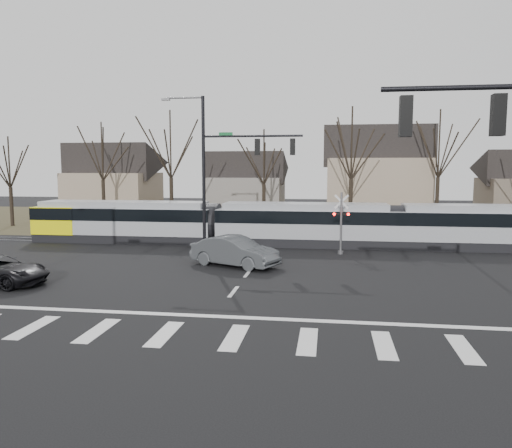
# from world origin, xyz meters

# --- Properties ---
(ground) EXTENTS (140.00, 140.00, 0.00)m
(ground) POSITION_xyz_m (0.00, 0.00, 0.00)
(ground) COLOR black
(grass_verge) EXTENTS (140.00, 28.00, 0.01)m
(grass_verge) POSITION_xyz_m (0.00, 32.00, 0.01)
(grass_verge) COLOR #38331E
(grass_verge) RESTS_ON ground
(crosswalk) EXTENTS (27.00, 2.60, 0.01)m
(crosswalk) POSITION_xyz_m (0.00, -4.00, 0.01)
(crosswalk) COLOR silver
(crosswalk) RESTS_ON ground
(stop_line) EXTENTS (28.00, 0.35, 0.01)m
(stop_line) POSITION_xyz_m (0.00, -1.80, 0.01)
(stop_line) COLOR silver
(stop_line) RESTS_ON ground
(lane_dashes) EXTENTS (0.18, 30.00, 0.01)m
(lane_dashes) POSITION_xyz_m (0.00, 16.00, 0.01)
(lane_dashes) COLOR silver
(lane_dashes) RESTS_ON ground
(rail_pair) EXTENTS (90.00, 1.52, 0.06)m
(rail_pair) POSITION_xyz_m (0.00, 15.80, 0.03)
(rail_pair) COLOR #59595E
(rail_pair) RESTS_ON ground
(tram) EXTENTS (40.28, 2.99, 3.05)m
(tram) POSITION_xyz_m (2.33, 16.00, 1.66)
(tram) COLOR gray
(tram) RESTS_ON ground
(sedan) EXTENTS (5.67, 6.52, 1.71)m
(sedan) POSITION_xyz_m (-1.05, 7.81, 0.85)
(sedan) COLOR #45484B
(sedan) RESTS_ON ground
(signal_pole_far) EXTENTS (9.28, 0.44, 10.20)m
(signal_pole_far) POSITION_xyz_m (-2.41, 12.50, 5.70)
(signal_pole_far) COLOR black
(signal_pole_far) RESTS_ON ground
(rail_crossing_signal) EXTENTS (1.08, 0.36, 4.00)m
(rail_crossing_signal) POSITION_xyz_m (5.00, 12.79, 1.89)
(rail_crossing_signal) COLOR #59595B
(rail_crossing_signal) RESTS_ON ground
(tree_row) EXTENTS (59.20, 7.20, 10.00)m
(tree_row) POSITION_xyz_m (2.00, 26.00, 5.00)
(tree_row) COLOR black
(tree_row) RESTS_ON ground
(house_a) EXTENTS (9.72, 8.64, 8.60)m
(house_a) POSITION_xyz_m (-20.00, 34.00, 4.46)
(house_a) COLOR gray
(house_a) RESTS_ON ground
(house_b) EXTENTS (8.64, 7.56, 7.65)m
(house_b) POSITION_xyz_m (-5.00, 36.00, 3.97)
(house_b) COLOR slate
(house_b) RESTS_ON ground
(house_c) EXTENTS (10.80, 8.64, 10.10)m
(house_c) POSITION_xyz_m (9.00, 33.00, 5.23)
(house_c) COLOR gray
(house_c) RESTS_ON ground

